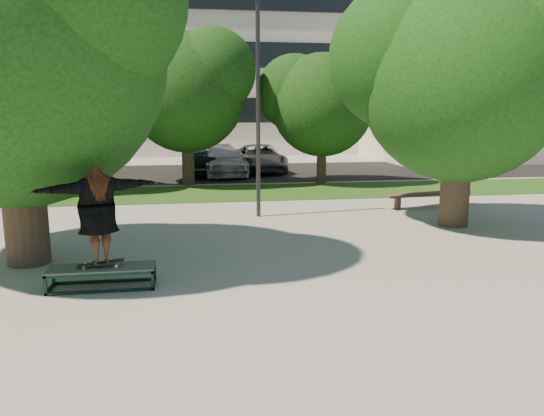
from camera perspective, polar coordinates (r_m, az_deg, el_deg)
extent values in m
plane|color=gray|center=(10.48, -3.35, -6.45)|extent=(120.00, 120.00, 0.00)
cube|color=#1B4714|center=(19.81, -3.14, 1.69)|extent=(30.00, 4.00, 0.02)
cube|color=black|center=(26.17, -6.76, 3.79)|extent=(40.00, 8.00, 0.01)
cylinder|color=#38281E|center=(11.54, -25.21, 2.27)|extent=(0.84, 0.84, 3.20)
sphere|color=#11340E|center=(11.49, -26.20, 14.54)|extent=(5.80, 5.80, 5.80)
cylinder|color=#38281E|center=(14.80, 19.21, 3.92)|extent=(0.76, 0.76, 3.00)
sphere|color=#11340E|center=(14.73, 19.76, 12.75)|extent=(5.20, 5.20, 5.20)
sphere|color=#11340E|center=(14.93, 13.89, 15.52)|extent=(3.90, 3.90, 3.90)
sphere|color=#11340E|center=(14.95, 25.06, 15.86)|extent=(3.64, 3.64, 3.64)
cylinder|color=#38281E|center=(21.77, -23.74, 5.30)|extent=(0.44, 0.44, 2.80)
sphere|color=black|center=(21.70, -24.15, 10.72)|extent=(4.40, 4.40, 4.40)
sphere|color=black|center=(22.66, -26.56, 11.88)|extent=(3.30, 3.30, 3.30)
sphere|color=black|center=(21.07, -21.97, 13.00)|extent=(3.08, 3.08, 3.08)
cylinder|color=#38281E|center=(22.03, -9.06, 6.38)|extent=(0.50, 0.50, 3.00)
sphere|color=black|center=(21.99, -9.23, 12.15)|extent=(4.80, 4.80, 4.80)
sphere|color=black|center=(22.77, -12.37, 13.50)|extent=(3.60, 3.60, 3.60)
sphere|color=black|center=(21.57, -6.34, 14.49)|extent=(3.36, 3.36, 3.36)
cylinder|color=#38281E|center=(22.23, 5.36, 5.98)|extent=(0.40, 0.40, 2.60)
sphere|color=black|center=(22.16, 5.45, 10.96)|extent=(4.20, 4.20, 4.20)
sphere|color=black|center=(22.55, 2.42, 12.32)|extent=(3.15, 3.15, 3.15)
sphere|color=black|center=(22.02, 8.20, 12.82)|extent=(2.94, 2.94, 2.94)
cylinder|color=#2D2D30|center=(15.10, -1.51, 10.33)|extent=(0.12, 0.12, 6.00)
cube|color=beige|center=(42.28, -10.72, 17.11)|extent=(30.00, 14.00, 16.00)
cube|color=black|center=(34.93, -10.78, 10.29)|extent=(27.60, 0.12, 1.60)
cube|color=black|center=(35.10, -10.98, 16.01)|extent=(27.60, 0.12, 1.60)
cube|color=beige|center=(37.18, 22.21, 11.26)|extent=(15.00, 10.00, 8.00)
cube|color=#475147|center=(9.70, -17.85, -6.14)|extent=(1.80, 0.60, 0.03)
cylinder|color=white|center=(9.67, -19.60, -6.05)|extent=(0.06, 0.03, 0.06)
cylinder|color=white|center=(9.82, -19.43, -5.79)|extent=(0.06, 0.03, 0.06)
cylinder|color=white|center=(9.58, -16.41, -6.01)|extent=(0.06, 0.03, 0.06)
cylinder|color=white|center=(9.73, -16.29, -5.75)|extent=(0.06, 0.03, 0.06)
cube|color=black|center=(9.68, -17.95, -5.67)|extent=(0.78, 0.20, 0.10)
imported|color=brown|center=(9.48, -18.25, -0.64)|extent=(2.16, 1.33, 1.71)
cube|color=#4E3F2F|center=(16.92, 13.36, 0.54)|extent=(0.18, 0.18, 0.40)
cube|color=#4E3F2F|center=(18.23, 19.17, 0.95)|extent=(0.18, 0.18, 0.40)
cube|color=#4E3F2F|center=(17.51, 16.41, 1.47)|extent=(3.04, 0.99, 0.08)
imported|color=#ABABB0|center=(26.93, -19.51, 4.81)|extent=(2.08, 3.95, 1.28)
imported|color=black|center=(25.53, -7.87, 5.15)|extent=(1.47, 4.22, 1.39)
imported|color=#5D5C62|center=(26.50, -1.38, 5.39)|extent=(2.38, 4.88, 1.34)
imported|color=#BBBBC0|center=(25.19, -5.45, 5.11)|extent=(2.36, 4.88, 1.37)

